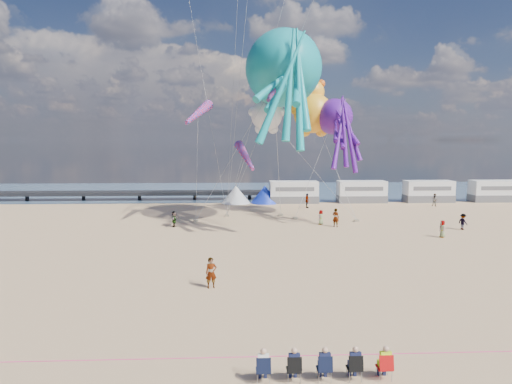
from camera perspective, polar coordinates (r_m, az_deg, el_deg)
name	(u,v)px	position (r m, az deg, el deg)	size (l,w,h in m)	color
ground	(276,310)	(24.03, 2.53, -14.55)	(120.00, 120.00, 0.00)	tan
water	(248,191)	(77.84, -1.06, 0.15)	(120.00, 120.00, 0.00)	#3D5976
pier	(55,193)	(71.65, -23.81, -0.17)	(60.00, 3.00, 0.50)	black
motorhome_0	(294,192)	(63.25, 4.74, 0.01)	(6.60, 2.50, 3.00)	silver
motorhome_1	(362,192)	(65.15, 13.05, 0.05)	(6.60, 2.50, 3.00)	silver
motorhome_2	(428,191)	(68.32, 20.75, 0.09)	(6.60, 2.50, 3.00)	silver
motorhome_3	(494,191)	(72.60, 27.65, 0.12)	(6.60, 2.50, 3.00)	silver
tent_white	(236,194)	(62.78, -2.53, -0.30)	(4.00, 4.00, 2.40)	white
tent_blue	(265,194)	(62.91, 1.12, -0.28)	(4.00, 4.00, 2.40)	#1933CC
spectator_row	(324,363)	(17.70, 8.51, -20.38)	(6.10, 0.90, 1.30)	black
rope_line	(287,356)	(19.46, 3.91, -19.77)	(0.03, 0.03, 34.00)	#F2338C
standing_person	(211,273)	(27.21, -5.63, -10.02)	(0.66, 0.43, 1.81)	tan
beachgoer_0	(443,229)	(43.98, 22.28, -4.29)	(0.56, 0.37, 1.53)	#7F6659
beachgoer_1	(435,200)	(64.00, 21.47, -0.95)	(0.82, 0.53, 1.67)	#7F6659
beachgoer_2	(463,222)	(48.49, 24.45, -3.40)	(0.76, 0.59, 1.57)	#7F6659
beachgoer_3	(307,201)	(58.60, 6.40, -1.09)	(1.21, 0.69, 1.87)	#7F6659
beachgoer_4	(174,219)	(46.37, -10.18, -3.33)	(0.93, 0.39, 1.59)	#7F6659
beachgoer_5	(336,218)	(46.29, 9.93, -3.17)	(1.74, 0.55, 1.87)	#7F6659
beachgoer_6	(321,217)	(47.34, 8.12, -3.16)	(0.54, 0.36, 1.49)	#7F6659
sandbag_a	(196,221)	(49.07, -7.54, -3.56)	(0.50, 0.35, 0.22)	gray
sandbag_b	(295,218)	(50.39, 4.92, -3.26)	(0.50, 0.35, 0.22)	gray
sandbag_c	(356,221)	(49.82, 12.45, -3.50)	(0.50, 0.35, 0.22)	gray
sandbag_d	(281,215)	(52.48, 3.12, -2.85)	(0.50, 0.35, 0.22)	gray
sandbag_e	(227,216)	(51.97, -3.67, -2.95)	(0.50, 0.35, 0.22)	gray
kite_octopus_teal	(283,69)	(48.06, 3.41, 15.14)	(5.37, 12.53, 14.32)	teal
kite_octopus_purple	(334,117)	(52.14, 9.73, 9.25)	(3.86, 9.01, 10.30)	#53138A
kite_panda	(267,115)	(50.84, 1.33, 9.56)	(4.18, 3.93, 5.90)	white
kite_teddy_orange	(313,113)	(52.76, 7.16, 9.74)	(5.44, 5.12, 7.68)	#FDA421
windsock_left	(198,113)	(48.02, -7.25, 9.74)	(1.10, 6.26, 6.26)	red
windsock_mid	(274,89)	(44.37, 2.29, 12.80)	(1.00, 6.29, 6.29)	red
windsock_right	(246,156)	(42.14, -1.32, 4.47)	(0.90, 4.58, 4.58)	red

